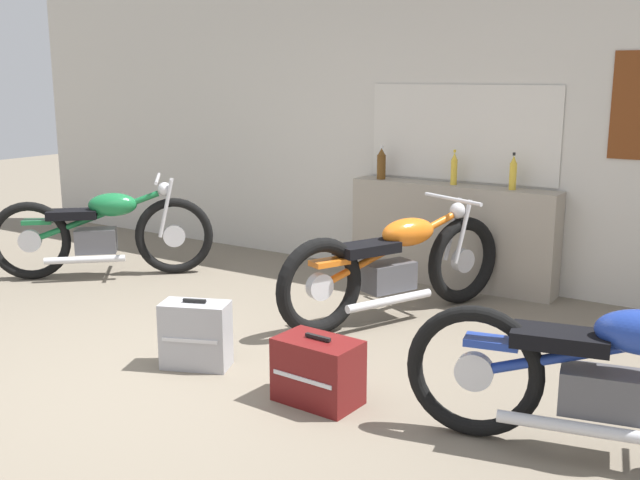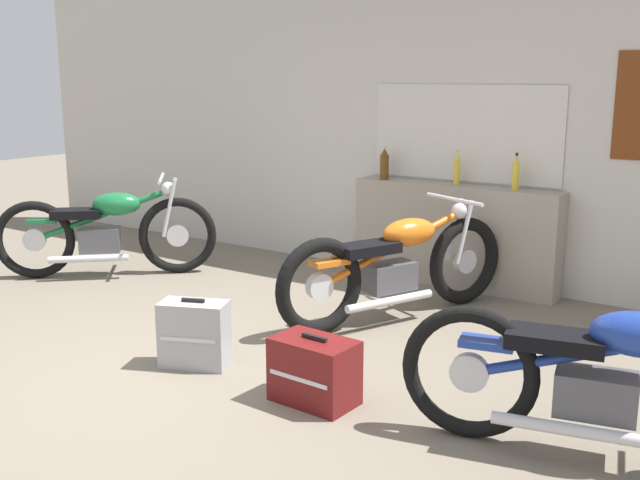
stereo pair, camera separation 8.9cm
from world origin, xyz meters
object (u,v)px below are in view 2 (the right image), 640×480
Objects in this scene: bottle_leftmost at (384,164)px; hard_case_silver at (194,334)px; bottle_center at (516,174)px; motorcycle_green at (106,230)px; bottle_left_center at (457,169)px; motorcycle_orange at (397,265)px; hard_case_darkred at (314,371)px; motorcycle_blue at (612,379)px.

bottle_leftmost is 2.85m from hard_case_silver.
bottle_center reaches higher than motorcycle_green.
motorcycle_orange is (0.03, -1.14, -0.63)m from bottle_left_center.
motorcycle_blue is at bearing 8.85° from hard_case_darkred.
bottle_left_center is 2.93m from hard_case_darkred.
motorcycle_blue is at bearing -35.80° from motorcycle_orange.
bottle_center reaches higher than hard_case_darkred.
bottle_center is 0.20× the size of motorcycle_green.
bottle_center is (0.54, -0.01, 0.00)m from bottle_left_center.
hard_case_silver is (-0.62, -1.62, -0.21)m from motorcycle_orange.
motorcycle_blue is at bearing -52.23° from bottle_left_center.
motorcycle_blue is at bearing -60.62° from bottle_center.
bottle_leftmost is 1.00× the size of bottle_center.
motorcycle_green is 2.58m from hard_case_silver.
bottle_leftmost is 1.02× the size of bottle_left_center.
bottle_leftmost is 0.16× the size of motorcycle_orange.
motorcycle_blue is (1.96, -2.53, -0.62)m from bottle_left_center.
bottle_left_center is 1.30m from motorcycle_orange.
bottle_left_center is at bearing 28.33° from motorcycle_green.
hard_case_darkred is at bearing -82.31° from bottle_left_center.
hard_case_darkred is (-0.16, -2.77, -0.87)m from bottle_center.
bottle_center is (1.25, 0.03, 0.00)m from bottle_leftmost.
bottle_leftmost is 0.71m from bottle_left_center.
bottle_left_center is 0.64× the size of hard_case_silver.
motorcycle_green is at bearing -155.70° from bottle_center.
motorcycle_orange is (2.89, 0.41, -0.01)m from motorcycle_green.
motorcycle_green is at bearing 168.42° from motorcycle_blue.
bottle_leftmost reaches higher than motorcycle_orange.
bottle_center reaches higher than motorcycle_blue.
hard_case_silver is (0.12, -2.72, -0.84)m from bottle_leftmost.
bottle_leftmost is at bearing -177.09° from bottle_left_center.
bottle_left_center is at bearing 127.77° from motorcycle_blue.
motorcycle_blue reaches higher than hard_case_silver.
bottle_left_center is at bearing 179.27° from bottle_center.
bottle_leftmost is 0.20× the size of motorcycle_green.
hard_case_darkred is at bearing -20.89° from motorcycle_green.
hard_case_darkred is at bearing -68.35° from bottle_leftmost.
bottle_center is 0.15× the size of motorcycle_blue.
bottle_center is at bearing 24.30° from motorcycle_green.
bottle_center reaches higher than bottle_left_center.
motorcycle_orange is at bearing -114.33° from bottle_center.
motorcycle_green is 0.77× the size of motorcycle_orange.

